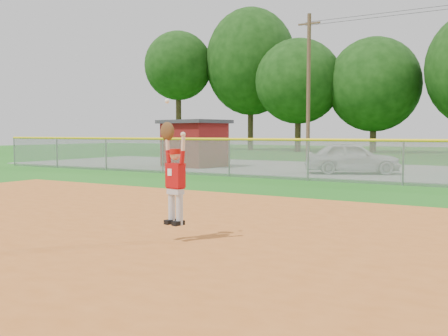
{
  "coord_description": "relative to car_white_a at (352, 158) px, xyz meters",
  "views": [
    {
      "loc": [
        3.31,
        -7.2,
        1.74
      ],
      "look_at": [
        -1.34,
        0.63,
        1.1
      ],
      "focal_mm": 40.0,
      "sensor_mm": 36.0,
      "label": 1
    }
  ],
  "objects": [
    {
      "name": "car_white_a",
      "position": [
        0.0,
        0.0,
        0.0
      ],
      "size": [
        4.22,
        3.08,
        1.34
      ],
      "primitive_type": "imported",
      "rotation": [
        0.0,
        0.0,
        2.01
      ],
      "color": "silver",
      "rests_on": "parking_strip"
    },
    {
      "name": "outfield_fence",
      "position": [
        2.79,
        -3.65,
        0.18
      ],
      "size": [
        40.06,
        0.1,
        1.55
      ],
      "color": "gray",
      "rests_on": "ground"
    },
    {
      "name": "ground",
      "position": [
        2.79,
        -13.65,
        -0.7
      ],
      "size": [
        120.0,
        120.0,
        0.0
      ],
      "primitive_type": "plane",
      "color": "#1A5B15",
      "rests_on": "ground"
    },
    {
      "name": "clay_infield",
      "position": [
        2.79,
        -16.65,
        -0.68
      ],
      "size": [
        24.0,
        16.0,
        0.04
      ],
      "primitive_type": "cube",
      "color": "#B35A20",
      "rests_on": "ground"
    },
    {
      "name": "utility_shed",
      "position": [
        -8.28,
        0.35,
        0.53
      ],
      "size": [
        3.66,
        3.11,
        2.41
      ],
      "color": "#5D0D0D",
      "rests_on": "ground"
    },
    {
      "name": "ballplayer",
      "position": [
        1.42,
        -14.52,
        0.4
      ],
      "size": [
        0.54,
        0.27,
        1.99
      ],
      "color": "silver",
      "rests_on": "ground"
    },
    {
      "name": "parking_strip",
      "position": [
        2.79,
        2.35,
        -0.68
      ],
      "size": [
        44.0,
        10.0,
        0.03
      ],
      "primitive_type": "cube",
      "color": "gray",
      "rests_on": "ground"
    }
  ]
}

